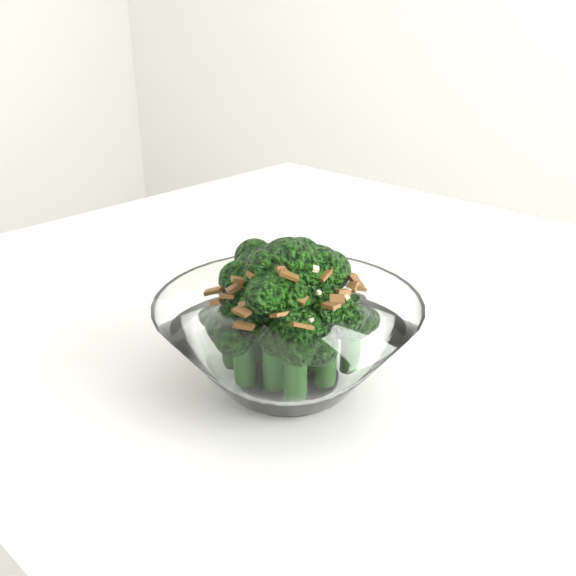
% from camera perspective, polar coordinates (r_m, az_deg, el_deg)
% --- Properties ---
extents(table, '(1.37, 1.09, 0.75)m').
position_cam_1_polar(table, '(0.65, 14.89, -9.79)').
color(table, white).
rests_on(table, ground).
extents(broccoli_dish, '(0.21, 0.21, 0.13)m').
position_cam_1_polar(broccoli_dish, '(0.50, -0.08, -3.79)').
color(broccoli_dish, white).
rests_on(broccoli_dish, table).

